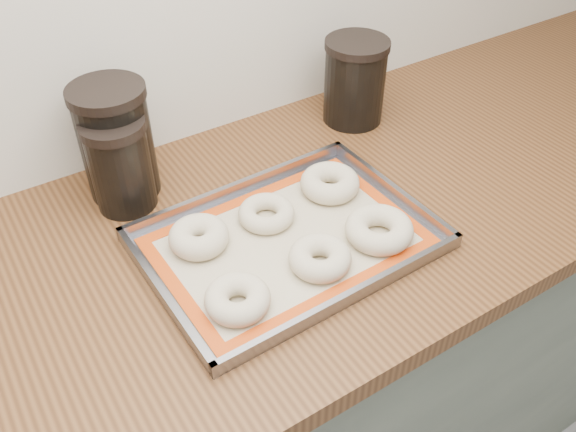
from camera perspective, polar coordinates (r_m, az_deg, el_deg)
cabinet at (r=1.42m, az=1.30°, el=-14.08°), size 3.00×0.65×0.86m
countertop at (r=1.09m, az=1.65°, el=-0.17°), size 3.06×0.68×0.04m
baking_tray at (r=1.00m, az=0.00°, el=-2.31°), size 0.47×0.34×0.03m
baking_mat at (r=1.00m, az=-0.00°, el=-2.39°), size 0.43×0.30×0.00m
bagel_front_left at (r=0.89m, az=-4.74°, el=-7.75°), size 0.11×0.11×0.04m
bagel_front_mid at (r=0.95m, az=3.01°, el=-3.93°), size 0.12×0.12×0.04m
bagel_front_right at (r=1.01m, az=8.52°, el=-1.25°), size 0.14×0.14×0.04m
bagel_back_left at (r=0.99m, az=-8.34°, el=-1.93°), size 0.12×0.12×0.04m
bagel_back_mid at (r=1.04m, az=-2.03°, el=0.25°), size 0.11×0.11×0.03m
bagel_back_right at (r=1.10m, az=3.94°, el=3.10°), size 0.14×0.14×0.04m
canister_left at (r=1.10m, az=-15.76°, el=6.72°), size 0.13×0.13×0.21m
canister_mid at (r=1.07m, az=-15.43°, el=4.69°), size 0.11×0.11×0.17m
canister_right at (r=1.29m, az=6.26°, el=12.45°), size 0.13×0.13×0.18m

